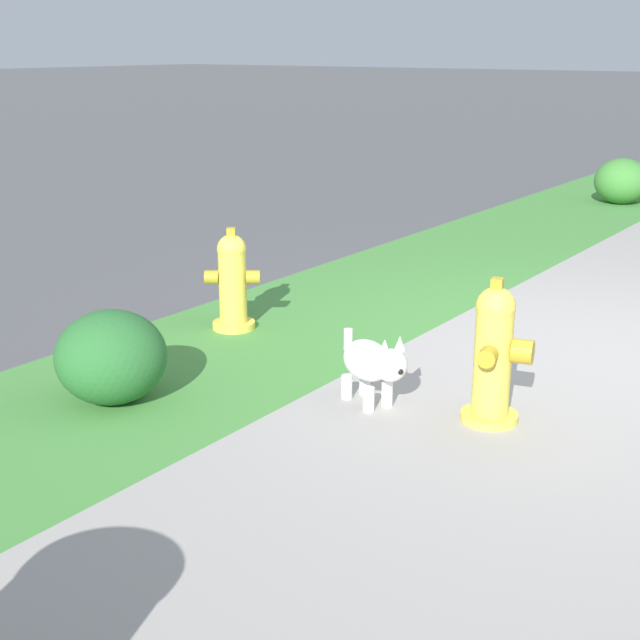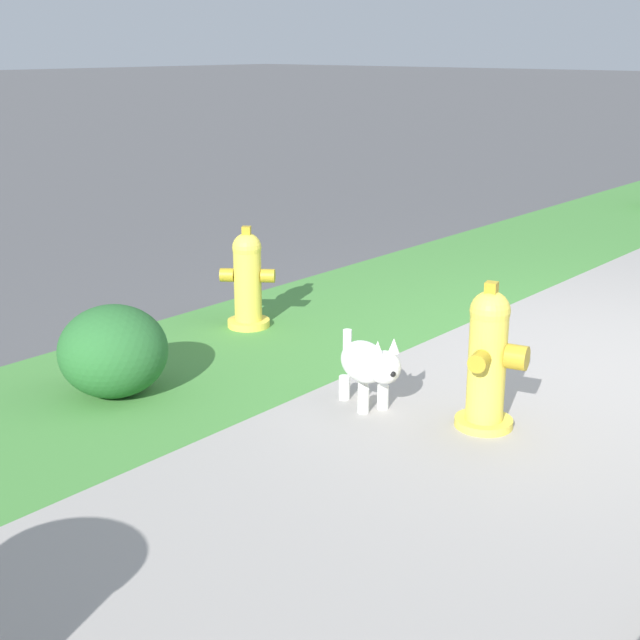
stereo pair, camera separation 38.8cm
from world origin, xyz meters
The scene contains 8 objects.
ground_plane centered at (0.00, 0.00, 0.00)m, with size 120.00×120.00×0.00m, color #515154.
sidewalk_pavement centered at (0.00, 0.00, 0.01)m, with size 18.00×2.23×0.01m, color #9E9993.
grass_verge centered at (0.00, 1.95, 0.00)m, with size 18.00×1.66×0.01m, color #47893D.
fire_hydrant_mid_block centered at (-0.80, 2.22, 0.33)m, with size 0.33×0.35×0.68m.
fire_hydrant_by_grass_verge centered at (-1.23, 0.16, 0.36)m, with size 0.38×0.35×0.75m.
small_white_dog centered at (-1.41, 0.75, 0.24)m, with size 0.32×0.47×0.43m.
shrub_bush_far_verge centered at (-2.14, 1.91, 0.25)m, with size 0.58×0.58×0.50m.
shrub_bush_mid_verge centered at (5.57, 1.66, 0.27)m, with size 0.63×0.63×0.54m.
Camera 1 is at (-5.09, -1.52, 1.81)m, focal length 50.00 mm.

